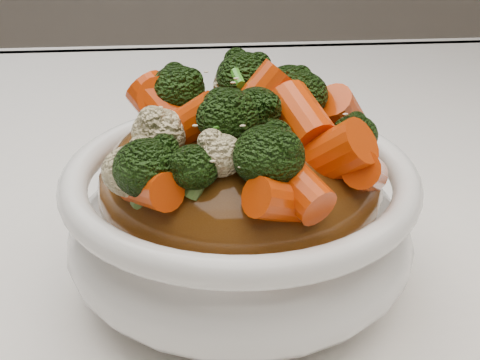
{
  "coord_description": "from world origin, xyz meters",
  "views": [
    {
      "loc": [
        0.0,
        -0.41,
        1.0
      ],
      "look_at": [
        0.03,
        -0.06,
        0.82
      ],
      "focal_mm": 55.0,
      "sensor_mm": 36.0,
      "label": 1
    }
  ],
  "objects": [
    {
      "name": "broccoli",
      "position": [
        0.03,
        -0.06,
        0.87
      ],
      "size": [
        0.16,
        0.16,
        0.04
      ],
      "primitive_type": null,
      "rotation": [
        0.0,
        0.0,
        -0.07
      ],
      "color": "black",
      "rests_on": "sauce_base"
    },
    {
      "name": "cauliflower",
      "position": [
        0.03,
        -0.06,
        0.87
      ],
      "size": [
        0.16,
        0.16,
        0.03
      ],
      "primitive_type": null,
      "rotation": [
        0.0,
        0.0,
        -0.07
      ],
      "color": "beige",
      "rests_on": "sauce_base"
    },
    {
      "name": "sesame_seeds",
      "position": [
        0.03,
        -0.06,
        0.87
      ],
      "size": [
        0.15,
        0.15,
        0.01
      ],
      "primitive_type": null,
      "rotation": [
        0.0,
        0.0,
        -0.07
      ],
      "color": "beige",
      "rests_on": "sauce_base"
    },
    {
      "name": "tablecloth",
      "position": [
        0.0,
        0.0,
        0.73
      ],
      "size": [
        1.2,
        0.8,
        0.04
      ],
      "primitive_type": "cube",
      "color": "white",
      "rests_on": "dining_table"
    },
    {
      "name": "carrots",
      "position": [
        0.03,
        -0.06,
        0.87
      ],
      "size": [
        0.16,
        0.16,
        0.04
      ],
      "primitive_type": null,
      "rotation": [
        0.0,
        0.0,
        -0.07
      ],
      "color": "#D03C06",
      "rests_on": "sauce_base"
    },
    {
      "name": "sauce_base",
      "position": [
        0.03,
        -0.06,
        0.81
      ],
      "size": [
        0.16,
        0.16,
        0.08
      ],
      "primitive_type": "ellipsoid",
      "rotation": [
        0.0,
        0.0,
        -0.07
      ],
      "color": "#562F0E",
      "rests_on": "bowl"
    },
    {
      "name": "bowl",
      "position": [
        0.03,
        -0.06,
        0.79
      ],
      "size": [
        0.21,
        0.21,
        0.08
      ],
      "primitive_type": null,
      "rotation": [
        0.0,
        0.0,
        -0.07
      ],
      "color": "white",
      "rests_on": "tablecloth"
    },
    {
      "name": "scallions",
      "position": [
        0.03,
        -0.06,
        0.87
      ],
      "size": [
        0.12,
        0.12,
        0.02
      ],
      "primitive_type": null,
      "rotation": [
        0.0,
        0.0,
        -0.07
      ],
      "color": "#3A9021",
      "rests_on": "sauce_base"
    }
  ]
}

